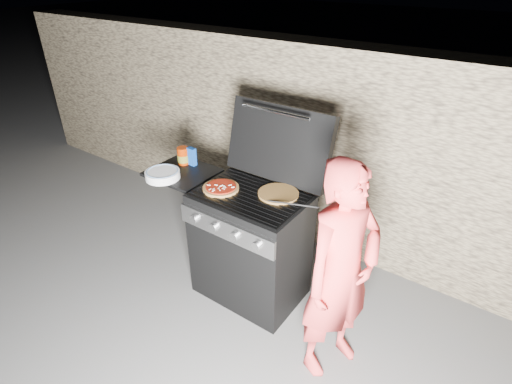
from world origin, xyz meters
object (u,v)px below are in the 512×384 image
Objects in this scene: person at (341,274)px; gas_grill at (225,235)px; pizza_topped at (221,187)px; sauce_jar at (183,156)px.

gas_grill is at bearing 100.39° from person.
person is at bearing -8.27° from pizza_topped.
person is at bearing -11.34° from sauce_jar.
gas_grill is 0.90× the size of person.
sauce_jar is at bearing 100.14° from person.
person reaches higher than sauce_jar.
pizza_topped is at bearing -17.09° from sauce_jar.
sauce_jar is (-0.50, 0.11, 0.52)m from gas_grill.
person is (1.57, -0.31, -0.23)m from sauce_jar.
pizza_topped is 0.56m from sauce_jar.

